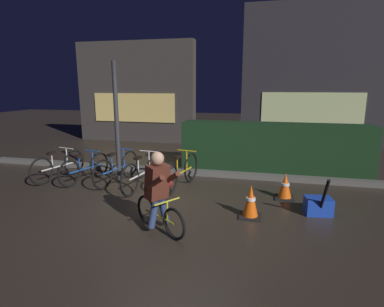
{
  "coord_description": "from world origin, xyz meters",
  "views": [
    {
      "loc": [
        1.56,
        -5.16,
        2.19
      ],
      "look_at": [
        0.2,
        0.6,
        0.9
      ],
      "focal_mm": 29.18,
      "sensor_mm": 36.0,
      "label": 1
    }
  ],
  "objects_px": {
    "closed_umbrella": "(323,198)",
    "street_post": "(117,124)",
    "parked_bike_center_right": "(143,173)",
    "parked_bike_right_mid": "(181,172)",
    "blue_crate": "(318,206)",
    "parked_bike_center_left": "(117,168)",
    "parked_bike_leftmost": "(59,166)",
    "cyclist": "(159,192)",
    "traffic_cone_far": "(285,187)",
    "parked_bike_left_mid": "(85,168)",
    "traffic_cone_near": "(251,202)"
  },
  "relations": [
    {
      "from": "parked_bike_leftmost",
      "to": "closed_umbrella",
      "type": "relative_size",
      "value": 1.82
    },
    {
      "from": "parked_bike_leftmost",
      "to": "parked_bike_left_mid",
      "type": "distance_m",
      "value": 0.7
    },
    {
      "from": "parked_bike_left_mid",
      "to": "parked_bike_right_mid",
      "type": "xyz_separation_m",
      "value": [
        2.29,
        0.06,
        0.04
      ]
    },
    {
      "from": "parked_bike_right_mid",
      "to": "parked_bike_center_left",
      "type": "bearing_deg",
      "value": 100.34
    },
    {
      "from": "parked_bike_center_right",
      "to": "parked_bike_right_mid",
      "type": "height_order",
      "value": "parked_bike_right_mid"
    },
    {
      "from": "parked_bike_center_right",
      "to": "street_post",
      "type": "bearing_deg",
      "value": 74.46
    },
    {
      "from": "parked_bike_center_left",
      "to": "parked_bike_right_mid",
      "type": "height_order",
      "value": "parked_bike_right_mid"
    },
    {
      "from": "traffic_cone_near",
      "to": "cyclist",
      "type": "distance_m",
      "value": 1.6
    },
    {
      "from": "parked_bike_center_right",
      "to": "parked_bike_right_mid",
      "type": "bearing_deg",
      "value": -65.34
    },
    {
      "from": "traffic_cone_near",
      "to": "blue_crate",
      "type": "distance_m",
      "value": 1.21
    },
    {
      "from": "parked_bike_leftmost",
      "to": "blue_crate",
      "type": "height_order",
      "value": "parked_bike_leftmost"
    },
    {
      "from": "parked_bike_leftmost",
      "to": "parked_bike_center_left",
      "type": "relative_size",
      "value": 0.95
    },
    {
      "from": "parked_bike_center_left",
      "to": "parked_bike_center_right",
      "type": "bearing_deg",
      "value": -98.67
    },
    {
      "from": "blue_crate",
      "to": "closed_umbrella",
      "type": "xyz_separation_m",
      "value": [
        0.03,
        -0.25,
        0.23
      ]
    },
    {
      "from": "traffic_cone_far",
      "to": "cyclist",
      "type": "distance_m",
      "value": 2.74
    },
    {
      "from": "street_post",
      "to": "traffic_cone_near",
      "type": "relative_size",
      "value": 4.78
    },
    {
      "from": "traffic_cone_far",
      "to": "blue_crate",
      "type": "distance_m",
      "value": 0.85
    },
    {
      "from": "parked_bike_left_mid",
      "to": "parked_bike_right_mid",
      "type": "height_order",
      "value": "parked_bike_right_mid"
    },
    {
      "from": "closed_umbrella",
      "to": "street_post",
      "type": "bearing_deg",
      "value": -109.4
    },
    {
      "from": "parked_bike_right_mid",
      "to": "traffic_cone_near",
      "type": "bearing_deg",
      "value": -116.88
    },
    {
      "from": "parked_bike_center_right",
      "to": "parked_bike_left_mid",
      "type": "bearing_deg",
      "value": 91.69
    },
    {
      "from": "parked_bike_leftmost",
      "to": "parked_bike_center_left",
      "type": "bearing_deg",
      "value": -73.88
    },
    {
      "from": "parked_bike_center_right",
      "to": "parked_bike_right_mid",
      "type": "distance_m",
      "value": 0.82
    },
    {
      "from": "parked_bike_leftmost",
      "to": "cyclist",
      "type": "distance_m",
      "value": 3.79
    },
    {
      "from": "parked_bike_center_left",
      "to": "blue_crate",
      "type": "xyz_separation_m",
      "value": [
        4.21,
        -0.84,
        -0.2
      ]
    },
    {
      "from": "parked_bike_center_left",
      "to": "cyclist",
      "type": "relative_size",
      "value": 1.31
    },
    {
      "from": "parked_bike_left_mid",
      "to": "parked_bike_center_right",
      "type": "height_order",
      "value": "parked_bike_center_right"
    },
    {
      "from": "traffic_cone_near",
      "to": "closed_umbrella",
      "type": "height_order",
      "value": "closed_umbrella"
    },
    {
      "from": "parked_bike_center_right",
      "to": "blue_crate",
      "type": "height_order",
      "value": "parked_bike_center_right"
    },
    {
      "from": "blue_crate",
      "to": "parked_bike_center_left",
      "type": "bearing_deg",
      "value": 168.72
    },
    {
      "from": "blue_crate",
      "to": "parked_bike_leftmost",
      "type": "bearing_deg",
      "value": 172.33
    },
    {
      "from": "parked_bike_left_mid",
      "to": "parked_bike_center_right",
      "type": "distance_m",
      "value": 1.51
    },
    {
      "from": "traffic_cone_near",
      "to": "parked_bike_leftmost",
      "type": "bearing_deg",
      "value": 165.62
    },
    {
      "from": "closed_umbrella",
      "to": "parked_bike_center_right",
      "type": "bearing_deg",
      "value": -107.55
    },
    {
      "from": "cyclist",
      "to": "parked_bike_center_left",
      "type": "bearing_deg",
      "value": 164.33
    },
    {
      "from": "parked_bike_right_mid",
      "to": "traffic_cone_far",
      "type": "xyz_separation_m",
      "value": [
        2.17,
        -0.16,
        -0.11
      ]
    },
    {
      "from": "parked_bike_leftmost",
      "to": "parked_bike_right_mid",
      "type": "distance_m",
      "value": 2.99
    },
    {
      "from": "parked_bike_leftmost",
      "to": "parked_bike_center_right",
      "type": "height_order",
      "value": "parked_bike_center_right"
    },
    {
      "from": "parked_bike_left_mid",
      "to": "cyclist",
      "type": "relative_size",
      "value": 1.18
    },
    {
      "from": "street_post",
      "to": "parked_bike_right_mid",
      "type": "height_order",
      "value": "street_post"
    },
    {
      "from": "blue_crate",
      "to": "cyclist",
      "type": "bearing_deg",
      "value": -153.62
    },
    {
      "from": "parked_bike_center_left",
      "to": "blue_crate",
      "type": "bearing_deg",
      "value": -90.8
    },
    {
      "from": "parked_bike_right_mid",
      "to": "traffic_cone_near",
      "type": "relative_size",
      "value": 2.98
    },
    {
      "from": "parked_bike_left_mid",
      "to": "traffic_cone_far",
      "type": "distance_m",
      "value": 4.46
    },
    {
      "from": "parked_bike_left_mid",
      "to": "cyclist",
      "type": "bearing_deg",
      "value": -113.4
    },
    {
      "from": "parked_bike_center_left",
      "to": "closed_umbrella",
      "type": "relative_size",
      "value": 1.92
    },
    {
      "from": "street_post",
      "to": "parked_bike_center_left",
      "type": "bearing_deg",
      "value": -110.22
    },
    {
      "from": "parked_bike_left_mid",
      "to": "blue_crate",
      "type": "xyz_separation_m",
      "value": [
        4.98,
        -0.76,
        -0.17
      ]
    },
    {
      "from": "street_post",
      "to": "parked_bike_leftmost",
      "type": "height_order",
      "value": "street_post"
    },
    {
      "from": "traffic_cone_far",
      "to": "cyclist",
      "type": "bearing_deg",
      "value": -135.91
    }
  ]
}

